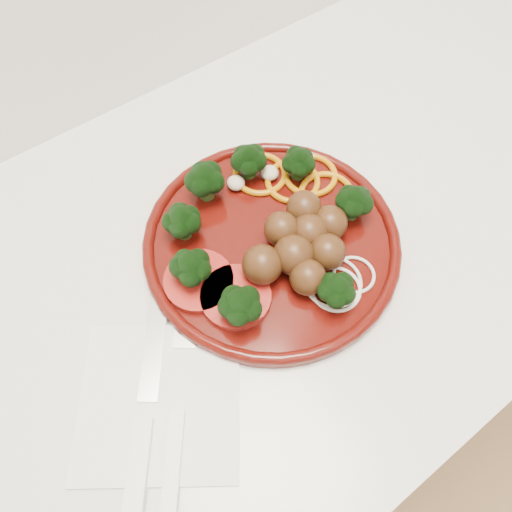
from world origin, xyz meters
TOP-DOWN VIEW (x-y plane):
  - counter at (0.00, 1.70)m, footprint 2.40×0.60m
  - plate at (0.17, 1.69)m, footprint 0.30×0.30m
  - napkin at (-0.04, 1.61)m, footprint 0.22×0.22m
  - knife at (-0.06, 1.59)m, footprint 0.16×0.20m
  - fork at (-0.04, 1.57)m, footprint 0.14×0.18m

SIDE VIEW (x-z plane):
  - counter at x=0.00m, z-range 0.00..0.90m
  - napkin at x=-0.04m, z-range 0.90..0.90m
  - fork at x=-0.04m, z-range 0.90..0.91m
  - knife at x=-0.06m, z-range 0.90..0.91m
  - plate at x=0.17m, z-range 0.89..0.95m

